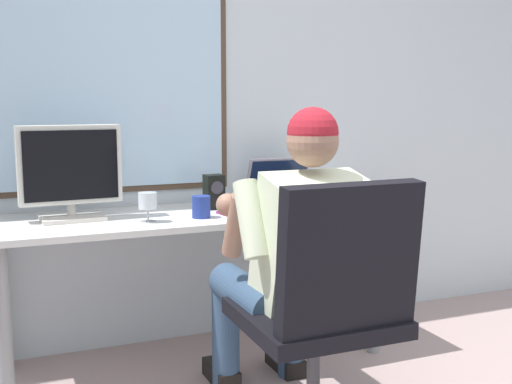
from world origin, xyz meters
TOP-DOWN VIEW (x-y plane):
  - wall_rear at (-0.02, 2.08)m, footprint 5.92×0.08m
  - desk at (-0.27, 1.72)m, footprint 1.85×0.61m
  - office_chair at (-0.06, 0.78)m, footprint 0.54×0.57m
  - person_seated at (-0.07, 1.06)m, footprint 0.54×0.82m
  - crt_monitor at (-0.82, 1.77)m, footprint 0.44×0.23m
  - laptop at (0.24, 1.81)m, footprint 0.34×0.34m
  - wine_glass at (-0.52, 1.58)m, footprint 0.08×0.08m
  - desk_speaker at (-0.14, 1.80)m, footprint 0.09×0.09m
  - cd_case at (-0.10, 1.62)m, footprint 0.16×0.15m
  - coffee_mug at (-0.27, 1.59)m, footprint 0.08×0.08m

SIDE VIEW (x-z plane):
  - office_chair at x=-0.06m, z-range 0.07..1.06m
  - desk at x=-0.27m, z-range 0.26..0.98m
  - person_seated at x=-0.07m, z-range 0.03..1.26m
  - cd_case at x=-0.10m, z-range 0.73..0.74m
  - coffee_mug at x=-0.27m, z-range 0.73..0.83m
  - laptop at x=0.24m, z-range 0.67..0.91m
  - desk_speaker at x=-0.14m, z-range 0.73..0.90m
  - wine_glass at x=-0.52m, z-range 0.75..0.88m
  - crt_monitor at x=-0.82m, z-range 0.75..1.16m
  - wall_rear at x=-0.02m, z-range 0.00..2.63m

